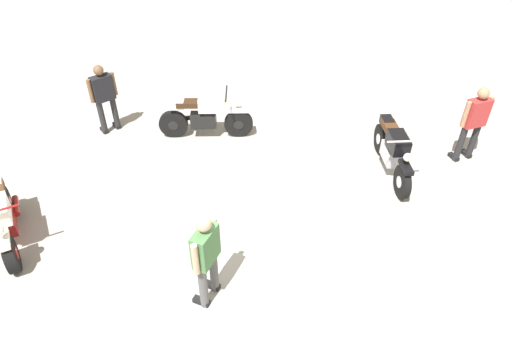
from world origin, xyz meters
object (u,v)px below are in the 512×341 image
object	(u,v)px
person_in_black_shirt	(104,95)
person_in_green_shirt	(206,255)
person_in_red_shirt	(474,120)
motorcycle_black_cruiser	(393,150)
motorcycle_cream_vintage	(4,219)
motorcycle_silver_cruiser	(205,116)

from	to	relation	value
person_in_black_shirt	person_in_green_shirt	size ratio (longest dim) A/B	0.99
person_in_black_shirt	person_in_red_shirt	distance (m)	7.77
motorcycle_black_cruiser	person_in_black_shirt	distance (m)	6.24
motorcycle_black_cruiser	person_in_green_shirt	world-z (taller)	person_in_green_shirt
person_in_black_shirt	person_in_red_shirt	size ratio (longest dim) A/B	0.97
person_in_black_shirt	person_in_green_shirt	world-z (taller)	person_in_green_shirt
person_in_black_shirt	person_in_green_shirt	xyz separation A→B (m)	(-3.32, 4.16, 0.01)
person_in_green_shirt	motorcycle_cream_vintage	bearing A→B (deg)	5.32
motorcycle_silver_cruiser	person_in_green_shirt	distance (m)	4.43
motorcycle_cream_vintage	motorcycle_silver_cruiser	xyz separation A→B (m)	(-2.50, -3.64, 0.03)
motorcycle_cream_vintage	motorcycle_black_cruiser	distance (m)	7.11
motorcycle_cream_vintage	motorcycle_black_cruiser	bearing A→B (deg)	78.60
motorcycle_cream_vintage	person_in_red_shirt	bearing A→B (deg)	78.54
person_in_black_shirt	person_in_red_shirt	world-z (taller)	person_in_red_shirt
motorcycle_silver_cruiser	person_in_black_shirt	world-z (taller)	person_in_black_shirt
motorcycle_silver_cruiser	person_in_green_shirt	bearing A→B (deg)	-85.26
motorcycle_cream_vintage	motorcycle_black_cruiser	size ratio (longest dim) A/B	0.81
motorcycle_black_cruiser	person_in_black_shirt	bearing A→B (deg)	-107.60
person_in_black_shirt	person_in_green_shirt	distance (m)	5.32
person_in_green_shirt	motorcycle_silver_cruiser	bearing A→B (deg)	-60.33
motorcycle_black_cruiser	person_in_red_shirt	distance (m)	1.76
motorcycle_black_cruiser	motorcycle_silver_cruiser	world-z (taller)	same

